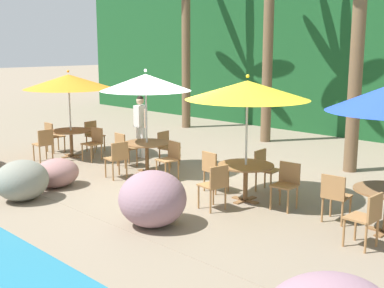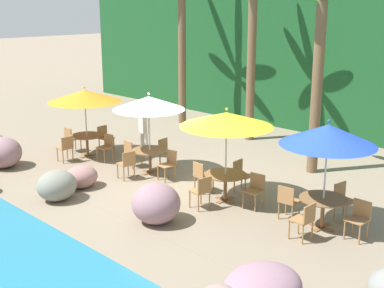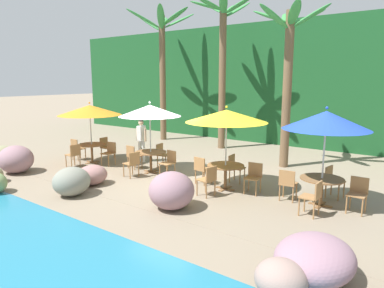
{
  "view_description": "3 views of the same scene",
  "coord_description": "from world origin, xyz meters",
  "px_view_note": "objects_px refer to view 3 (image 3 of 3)",
  "views": [
    {
      "loc": [
        7.94,
        -7.43,
        3.02
      ],
      "look_at": [
        0.37,
        0.21,
        0.9
      ],
      "focal_mm": 46.88,
      "sensor_mm": 36.0,
      "label": 1
    },
    {
      "loc": [
        10.39,
        -9.67,
        5.08
      ],
      "look_at": [
        0.54,
        0.31,
        1.22
      ],
      "focal_mm": 48.85,
      "sensor_mm": 36.0,
      "label": 2
    },
    {
      "loc": [
        7.26,
        -8.67,
        3.24
      ],
      "look_at": [
        0.76,
        0.06,
        1.24
      ],
      "focal_mm": 33.12,
      "sensor_mm": 36.0,
      "label": 3
    }
  ],
  "objects_px": {
    "chair_yellow_right": "(208,179)",
    "dining_table_blue": "(322,183)",
    "chair_orange_right": "(74,154)",
    "chair_yellow_left": "(202,168)",
    "chair_blue_right": "(313,196)",
    "palm_tree_second": "(223,50)",
    "chair_yellow_seaward": "(254,176)",
    "waiter_in_white": "(141,137)",
    "umbrella_white": "(150,111)",
    "chair_white_left": "(133,155)",
    "chair_orange_left": "(77,148)",
    "umbrella_yellow": "(226,116)",
    "chair_blue_inland": "(332,179)",
    "chair_white_seaward": "(169,161)",
    "chair_white_inland": "(162,153)",
    "umbrella_blue": "(326,120)",
    "dining_table_white": "(151,155)",
    "chair_orange_seaward": "(110,152)",
    "dining_table_orange": "(92,147)",
    "palm_tree_third": "(289,63)",
    "dining_table_yellow": "(226,169)",
    "chair_orange_inland": "(106,146)",
    "chair_yellow_inland": "(235,166)",
    "chair_blue_seaward": "(358,192)",
    "chair_white_right": "(133,162)",
    "umbrella_orange": "(90,110)",
    "chair_blue_left": "(288,183)"
  },
  "relations": [
    {
      "from": "umbrella_blue",
      "to": "chair_orange_right",
      "type": "bearing_deg",
      "value": -171.17
    },
    {
      "from": "umbrella_yellow",
      "to": "palm_tree_second",
      "type": "bearing_deg",
      "value": 123.08
    },
    {
      "from": "chair_orange_right",
      "to": "chair_blue_inland",
      "type": "height_order",
      "value": "same"
    },
    {
      "from": "dining_table_orange",
      "to": "waiter_in_white",
      "type": "xyz_separation_m",
      "value": [
        1.44,
        1.29,
        0.37
      ]
    },
    {
      "from": "chair_blue_seaward",
      "to": "umbrella_blue",
      "type": "bearing_deg",
      "value": -174.49
    },
    {
      "from": "umbrella_orange",
      "to": "chair_orange_seaward",
      "type": "xyz_separation_m",
      "value": [
        0.83,
        0.18,
        -1.56
      ]
    },
    {
      "from": "umbrella_white",
      "to": "chair_yellow_left",
      "type": "relative_size",
      "value": 2.86
    },
    {
      "from": "chair_yellow_right",
      "to": "chair_blue_inland",
      "type": "distance_m",
      "value": 3.42
    },
    {
      "from": "chair_white_seaward",
      "to": "chair_yellow_left",
      "type": "height_order",
      "value": "same"
    },
    {
      "from": "chair_orange_left",
      "to": "chair_white_seaward",
      "type": "bearing_deg",
      "value": 4.85
    },
    {
      "from": "umbrella_orange",
      "to": "chair_blue_left",
      "type": "height_order",
      "value": "umbrella_orange"
    },
    {
      "from": "umbrella_white",
      "to": "umbrella_blue",
      "type": "distance_m",
      "value": 5.83
    },
    {
      "from": "chair_orange_right",
      "to": "chair_yellow_left",
      "type": "relative_size",
      "value": 1.0
    },
    {
      "from": "chair_orange_right",
      "to": "umbrella_yellow",
      "type": "distance_m",
      "value": 6.23
    },
    {
      "from": "chair_white_seaward",
      "to": "palm_tree_second",
      "type": "bearing_deg",
      "value": 103.32
    },
    {
      "from": "chair_orange_left",
      "to": "chair_yellow_left",
      "type": "height_order",
      "value": "same"
    },
    {
      "from": "dining_table_orange",
      "to": "chair_orange_left",
      "type": "bearing_deg",
      "value": -174.48
    },
    {
      "from": "umbrella_yellow",
      "to": "palm_tree_second",
      "type": "relative_size",
      "value": 0.37
    },
    {
      "from": "chair_white_inland",
      "to": "chair_orange_right",
      "type": "bearing_deg",
      "value": -142.2
    },
    {
      "from": "umbrella_blue",
      "to": "chair_blue_left",
      "type": "bearing_deg",
      "value": -167.69
    },
    {
      "from": "umbrella_orange",
      "to": "chair_white_seaward",
      "type": "xyz_separation_m",
      "value": [
        3.7,
        0.3,
        -1.56
      ]
    },
    {
      "from": "chair_white_right",
      "to": "palm_tree_second",
      "type": "distance_m",
      "value": 7.36
    },
    {
      "from": "dining_table_yellow",
      "to": "chair_yellow_inland",
      "type": "bearing_deg",
      "value": 101.38
    },
    {
      "from": "umbrella_white",
      "to": "umbrella_blue",
      "type": "relative_size",
      "value": 0.97
    },
    {
      "from": "chair_yellow_seaward",
      "to": "waiter_in_white",
      "type": "relative_size",
      "value": 0.51
    },
    {
      "from": "umbrella_orange",
      "to": "chair_white_right",
      "type": "distance_m",
      "value": 3.26
    },
    {
      "from": "chair_white_seaward",
      "to": "umbrella_yellow",
      "type": "relative_size",
      "value": 0.35
    },
    {
      "from": "chair_white_left",
      "to": "chair_orange_left",
      "type": "bearing_deg",
      "value": -172.72
    },
    {
      "from": "chair_orange_seaward",
      "to": "dining_table_white",
      "type": "height_order",
      "value": "chair_orange_seaward"
    },
    {
      "from": "chair_orange_inland",
      "to": "chair_white_seaward",
      "type": "relative_size",
      "value": 1.0
    },
    {
      "from": "dining_table_white",
      "to": "chair_yellow_inland",
      "type": "height_order",
      "value": "chair_yellow_inland"
    },
    {
      "from": "chair_yellow_right",
      "to": "chair_blue_inland",
      "type": "height_order",
      "value": "same"
    },
    {
      "from": "dining_table_orange",
      "to": "chair_orange_seaward",
      "type": "bearing_deg",
      "value": 12.46
    },
    {
      "from": "chair_orange_seaward",
      "to": "umbrella_white",
      "type": "bearing_deg",
      "value": 3.81
    },
    {
      "from": "chair_yellow_right",
      "to": "dining_table_blue",
      "type": "bearing_deg",
      "value": 22.36
    },
    {
      "from": "chair_blue_right",
      "to": "palm_tree_second",
      "type": "distance_m",
      "value": 9.58
    },
    {
      "from": "chair_orange_left",
      "to": "umbrella_yellow",
      "type": "height_order",
      "value": "umbrella_yellow"
    },
    {
      "from": "umbrella_blue",
      "to": "chair_orange_inland",
      "type": "bearing_deg",
      "value": 177.73
    },
    {
      "from": "chair_white_inland",
      "to": "dining_table_blue",
      "type": "distance_m",
      "value": 6.07
    },
    {
      "from": "dining_table_yellow",
      "to": "chair_white_inland",
      "type": "bearing_deg",
      "value": 164.23
    },
    {
      "from": "palm_tree_third",
      "to": "dining_table_yellow",
      "type": "bearing_deg",
      "value": -94.86
    },
    {
      "from": "chair_white_seaward",
      "to": "chair_white_inland",
      "type": "distance_m",
      "value": 1.36
    },
    {
      "from": "dining_table_orange",
      "to": "dining_table_blue",
      "type": "xyz_separation_m",
      "value": [
        8.67,
        0.49,
        0.0
      ]
    },
    {
      "from": "chair_orange_right",
      "to": "waiter_in_white",
      "type": "bearing_deg",
      "value": 57.24
    },
    {
      "from": "dining_table_orange",
      "to": "palm_tree_third",
      "type": "distance_m",
      "value": 8.04
    },
    {
      "from": "dining_table_white",
      "to": "chair_white_seaward",
      "type": "relative_size",
      "value": 1.26
    },
    {
      "from": "chair_orange_right",
      "to": "chair_orange_seaward",
      "type": "bearing_deg",
      "value": 53.13
    },
    {
      "from": "chair_orange_inland",
      "to": "chair_yellow_inland",
      "type": "xyz_separation_m",
      "value": [
        5.96,
        0.21,
        0.0
      ]
    },
    {
      "from": "dining_table_white",
      "to": "chair_white_left",
      "type": "height_order",
      "value": "chair_white_left"
    },
    {
      "from": "palm_tree_second",
      "to": "chair_orange_seaward",
      "type": "bearing_deg",
      "value": -106.47
    }
  ]
}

